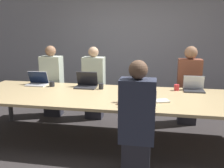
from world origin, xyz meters
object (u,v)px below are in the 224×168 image
Objects in this scene: laptop_near_midright at (142,101)px; person_near_midright at (137,123)px; laptop_far_midleft at (86,83)px; laptop_far_left at (37,81)px; person_far_right at (189,87)px; person_far_midleft at (94,84)px; cup_far_midleft at (101,86)px; bottle_near_midright at (123,96)px; person_far_left at (52,82)px; cup_far_right at (177,87)px; stapler at (134,96)px; cup_far_left at (52,84)px; cup_near_midright at (124,100)px; laptop_far_right at (194,86)px.

laptop_near_midright is 0.25× the size of person_near_midright.
laptop_far_midleft reaches higher than laptop_far_left.
person_far_right reaches higher than laptop_far_left.
laptop_far_midleft is at bearing -162.78° from person_far_right.
person_far_right is 2.00m from person_near_midright.
person_far_midleft reaches higher than cup_far_midleft.
laptop_near_midright is at bearing -26.31° from bottle_near_midright.
person_far_left is at bearing 83.18° from laptop_far_left.
person_far_right is 14.64× the size of cup_far_right.
laptop_far_left is 0.50m from person_far_left.
person_far_left is (-0.84, 0.49, -0.14)m from laptop_far_midleft.
person_far_midleft is at bearing 120.38° from stapler.
person_near_midright reaches higher than cup_far_left.
person_far_midleft reaches higher than bottle_near_midright.
bottle_near_midright is at bearing 104.71° from cup_near_midright.
laptop_near_midright is (-0.49, -0.92, 0.02)m from cup_far_right.
cup_far_midleft is at bearing 122.82° from cup_near_midright.
person_far_right reaches higher than bottle_near_midright.
laptop_far_left is 1.81m from stapler.
person_far_left reaches higher than bottle_near_midright.
laptop_far_midleft is at bearing 132.38° from cup_near_midright.
person_far_left is at bearing -36.59° from laptop_near_midright.
laptop_far_left is 1.00× the size of laptop_near_midright.
person_far_midleft is (0.00, 0.50, -0.14)m from laptop_far_midleft.
person_far_left is at bearing 149.40° from laptop_far_midleft.
person_far_left reaches higher than laptop_far_left.
bottle_near_midright is (-1.03, -0.81, 0.02)m from laptop_far_right.
laptop_far_right is 0.93× the size of laptop_near_midright.
person_near_midright reaches higher than laptop_far_midleft.
person_far_left reaches higher than person_far_midleft.
laptop_near_midright is at bearing -36.59° from person_far_left.
person_far_left reaches higher than cup_far_midleft.
cup_near_midright is (-0.22, 0.50, 0.11)m from person_near_midright.
cup_near_midright is 0.63× the size of stapler.
cup_far_midleft is 1.59m from person_far_right.
person_far_left reaches higher than cup_near_midright.
person_far_left is at bearing -179.55° from person_far_midleft.
laptop_far_left is 3.95× the size of cup_far_left.
bottle_near_midright is at bearing -38.17° from person_far_left.
laptop_near_midright is 2.26× the size of stapler.
laptop_near_midright reaches higher than cup_far_left.
laptop_far_right is at bearing 22.99° from stapler.
person_far_right is at bearing 11.34° from laptop_far_left.
cup_near_midright is at bearing -126.17° from person_far_right.
cup_far_left is 0.91× the size of cup_near_midright.
person_far_left reaches higher than laptop_near_midright.
laptop_far_right is 0.23× the size of person_far_right.
laptop_far_right is at bearing 41.51° from cup_near_midright.
person_far_right reaches higher than cup_far_midleft.
person_far_left is at bearing 169.18° from cup_far_right.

